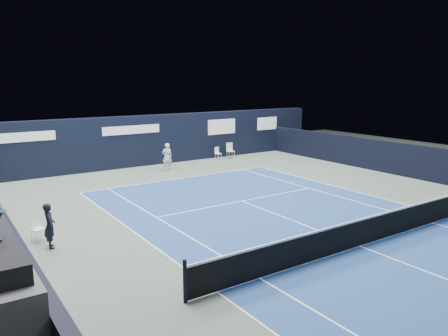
# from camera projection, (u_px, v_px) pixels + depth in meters

# --- Properties ---
(ground) EXTENTS (48.00, 48.00, 0.00)m
(ground) POSITION_uv_depth(u_px,v_px,m) (315.00, 229.00, 15.62)
(ground) COLOR #4F5E55
(ground) RESTS_ON ground
(court_surface) EXTENTS (10.97, 23.77, 0.01)m
(court_surface) POSITION_uv_depth(u_px,v_px,m) (360.00, 246.00, 14.00)
(court_surface) COLOR navy
(court_surface) RESTS_ON ground
(enclosure_wall_right) EXTENTS (0.30, 22.00, 1.80)m
(enclosure_wall_right) POSITION_uv_depth(u_px,v_px,m) (397.00, 159.00, 24.46)
(enclosure_wall_right) COLOR black
(enclosure_wall_right) RESTS_ON ground
(folding_chair_back_a) EXTENTS (0.53, 0.52, 1.04)m
(folding_chair_back_a) POSITION_uv_depth(u_px,v_px,m) (230.00, 149.00, 29.66)
(folding_chair_back_a) COLOR silver
(folding_chair_back_a) RESTS_ON ground
(folding_chair_back_b) EXTENTS (0.41, 0.40, 0.82)m
(folding_chair_back_b) POSITION_uv_depth(u_px,v_px,m) (218.00, 152.00, 29.28)
(folding_chair_back_b) COLOR white
(folding_chair_back_b) RESTS_ON ground
(line_judge_chair) EXTENTS (0.49, 0.48, 0.89)m
(line_judge_chair) POSITION_uv_depth(u_px,v_px,m) (37.00, 226.00, 14.42)
(line_judge_chair) COLOR white
(line_judge_chair) RESTS_ON ground
(line_judge) EXTENTS (0.39, 0.56, 1.47)m
(line_judge) POSITION_uv_depth(u_px,v_px,m) (50.00, 226.00, 13.76)
(line_judge) COLOR black
(line_judge) RESTS_ON ground
(court_markings) EXTENTS (11.03, 23.83, 0.00)m
(court_markings) POSITION_uv_depth(u_px,v_px,m) (360.00, 246.00, 13.99)
(court_markings) COLOR white
(court_markings) RESTS_ON court_surface
(tennis_net) EXTENTS (12.90, 0.10, 1.10)m
(tennis_net) POSITION_uv_depth(u_px,v_px,m) (361.00, 231.00, 13.89)
(tennis_net) COLOR black
(tennis_net) RESTS_ON ground
(back_sponsor_wall) EXTENTS (26.00, 0.63, 3.10)m
(back_sponsor_wall) POSITION_uv_depth(u_px,v_px,m) (145.00, 140.00, 27.07)
(back_sponsor_wall) COLOR black
(back_sponsor_wall) RESTS_ON ground
(side_barrier_left) EXTENTS (0.33, 22.00, 1.20)m
(side_barrier_left) POSITION_uv_depth(u_px,v_px,m) (3.00, 233.00, 13.50)
(side_barrier_left) COLOR black
(side_barrier_left) RESTS_ON ground
(tennis_player) EXTENTS (0.65, 0.86, 1.60)m
(tennis_player) POSITION_uv_depth(u_px,v_px,m) (167.00, 157.00, 25.64)
(tennis_player) COLOR white
(tennis_player) RESTS_ON ground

